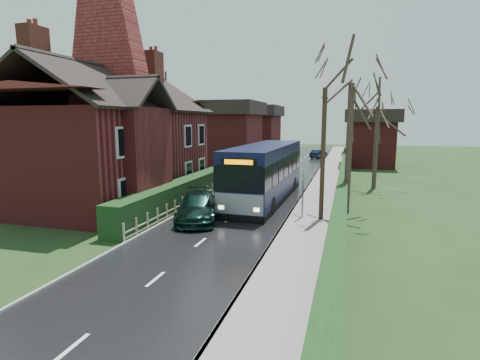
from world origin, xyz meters
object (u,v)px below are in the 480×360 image
(bus, at_px, (266,173))
(telegraph_pole, at_px, (323,156))
(brick_house, at_px, (115,135))
(car_green, at_px, (197,207))
(bus_stop_sign, at_px, (303,186))
(car_silver, at_px, (234,178))

(bus, xyz_separation_m, telegraph_pole, (4.00, -4.56, 1.67))
(brick_house, xyz_separation_m, car_green, (7.13, -3.24, -3.65))
(brick_house, relative_size, bus_stop_sign, 5.19)
(brick_house, height_order, telegraph_pole, brick_house)
(telegraph_pole, bearing_deg, car_green, -154.21)
(brick_house, bearing_deg, bus_stop_sign, -7.34)
(car_silver, bearing_deg, bus_stop_sign, -60.51)
(car_silver, distance_m, car_green, 10.54)
(brick_house, relative_size, car_green, 2.93)
(bus, distance_m, car_green, 6.62)
(brick_house, xyz_separation_m, bus_stop_sign, (12.54, -1.62, -2.52))
(brick_house, bearing_deg, telegraph_pole, -7.27)
(bus, height_order, telegraph_pole, telegraph_pole)
(bus, height_order, car_silver, bus)
(car_green, bearing_deg, telegraph_pole, -4.16)
(bus, distance_m, car_silver, 5.80)
(car_green, xyz_separation_m, bus_stop_sign, (5.40, 1.63, 1.13))
(bus, relative_size, bus_stop_sign, 4.34)
(car_green, bearing_deg, brick_house, 138.07)
(brick_house, height_order, car_green, brick_house)
(brick_house, distance_m, car_silver, 10.06)
(brick_house, relative_size, bus, 1.20)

